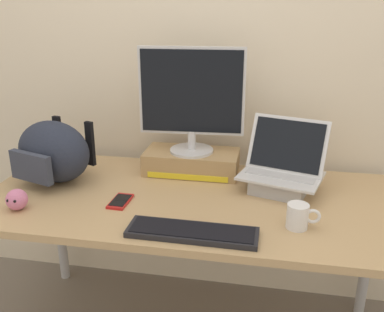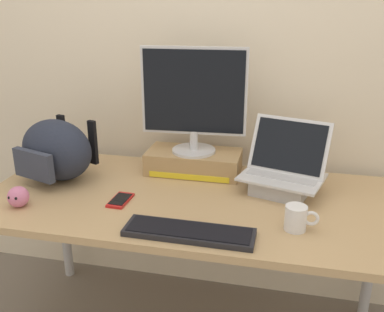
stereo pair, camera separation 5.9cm
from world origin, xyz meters
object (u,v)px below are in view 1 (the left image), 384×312
(toner_box_yellow, at_px, (192,162))
(plush_toy, at_px, (17,199))
(external_keyboard, at_px, (192,232))
(coffee_mug, at_px, (298,216))
(desktop_monitor, at_px, (192,99))
(open_laptop, at_px, (281,176))
(messenger_backpack, at_px, (53,152))
(cell_phone, at_px, (120,201))

(toner_box_yellow, distance_m, plush_toy, 0.77)
(toner_box_yellow, distance_m, external_keyboard, 0.58)
(toner_box_yellow, bearing_deg, plush_toy, -139.91)
(coffee_mug, bearing_deg, toner_box_yellow, 136.56)
(desktop_monitor, relative_size, coffee_mug, 3.97)
(open_laptop, relative_size, coffee_mug, 3.19)
(messenger_backpack, height_order, plush_toy, messenger_backpack)
(external_keyboard, bearing_deg, open_laptop, 55.87)
(cell_phone, height_order, plush_toy, plush_toy)
(desktop_monitor, bearing_deg, plush_toy, -143.83)
(plush_toy, bearing_deg, cell_phone, 19.08)
(desktop_monitor, xyz_separation_m, coffee_mug, (0.47, -0.44, -0.30))
(open_laptop, relative_size, cell_phone, 2.78)
(toner_box_yellow, distance_m, open_laptop, 0.43)
(toner_box_yellow, height_order, messenger_backpack, messenger_backpack)
(desktop_monitor, bearing_deg, open_laptop, -21.03)
(coffee_mug, distance_m, cell_phone, 0.69)
(desktop_monitor, xyz_separation_m, messenger_backpack, (-0.58, -0.21, -0.21))
(messenger_backpack, bearing_deg, external_keyboard, -9.55)
(desktop_monitor, bearing_deg, external_keyboard, -82.91)
(desktop_monitor, bearing_deg, cell_phone, -124.77)
(toner_box_yellow, height_order, coffee_mug, toner_box_yellow)
(coffee_mug, relative_size, cell_phone, 0.87)
(cell_phone, bearing_deg, desktop_monitor, 61.23)
(plush_toy, bearing_deg, toner_box_yellow, 40.09)
(toner_box_yellow, relative_size, desktop_monitor, 0.91)
(messenger_backpack, distance_m, plush_toy, 0.30)
(open_laptop, distance_m, cell_phone, 0.68)
(desktop_monitor, xyz_separation_m, plush_toy, (-0.59, -0.50, -0.31))
(external_keyboard, distance_m, coffee_mug, 0.38)
(toner_box_yellow, bearing_deg, desktop_monitor, -84.70)
(external_keyboard, xyz_separation_m, coffee_mug, (0.36, 0.12, 0.03))
(coffee_mug, bearing_deg, plush_toy, -177.09)
(desktop_monitor, xyz_separation_m, cell_phone, (-0.22, -0.37, -0.34))
(toner_box_yellow, relative_size, open_laptop, 1.13)
(external_keyboard, xyz_separation_m, cell_phone, (-0.33, 0.19, -0.01))
(coffee_mug, bearing_deg, cell_phone, 173.83)
(open_laptop, bearing_deg, external_keyboard, -108.65)
(open_laptop, bearing_deg, cell_phone, -143.02)
(desktop_monitor, distance_m, messenger_backpack, 0.65)
(toner_box_yellow, relative_size, plush_toy, 5.20)
(open_laptop, xyz_separation_m, cell_phone, (-0.63, -0.24, -0.06))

